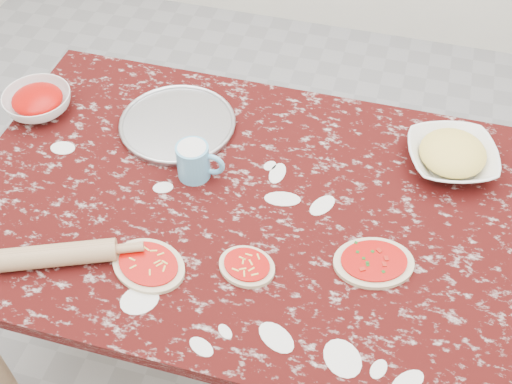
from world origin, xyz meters
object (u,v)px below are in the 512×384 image
object	(u,v)px
worktable	(256,224)
rolling_pin	(57,255)
pizza_tray	(178,124)
cheese_bowl	(451,157)
flour_mug	(195,161)
sauce_bowl	(38,103)

from	to	relation	value
worktable	rolling_pin	distance (m)	0.54
pizza_tray	rolling_pin	xyz separation A→B (m)	(-0.11, -0.55, 0.02)
cheese_bowl	flour_mug	xyz separation A→B (m)	(-0.68, -0.23, 0.02)
sauce_bowl	cheese_bowl	size ratio (longest dim) A/B	0.83
cheese_bowl	flour_mug	bearing A→B (deg)	-161.58
worktable	cheese_bowl	world-z (taller)	cheese_bowl
flour_mug	rolling_pin	xyz separation A→B (m)	(-0.23, -0.37, -0.03)
sauce_bowl	rolling_pin	xyz separation A→B (m)	(0.32, -0.50, -0.00)
flour_mug	cheese_bowl	bearing A→B (deg)	18.42
pizza_tray	rolling_pin	world-z (taller)	rolling_pin
worktable	sauce_bowl	world-z (taller)	sauce_bowl
sauce_bowl	flour_mug	distance (m)	0.56
pizza_tray	rolling_pin	size ratio (longest dim) A/B	1.17
pizza_tray	sauce_bowl	xyz separation A→B (m)	(-0.43, -0.05, 0.03)
cheese_bowl	rolling_pin	size ratio (longest dim) A/B	0.85
sauce_bowl	rolling_pin	world-z (taller)	sauce_bowl
sauce_bowl	cheese_bowl	world-z (taller)	sauce_bowl
worktable	pizza_tray	bearing A→B (deg)	142.59
worktable	sauce_bowl	size ratio (longest dim) A/B	7.82
worktable	pizza_tray	size ratio (longest dim) A/B	4.71
rolling_pin	pizza_tray	bearing A→B (deg)	78.44
rolling_pin	flour_mug	bearing A→B (deg)	58.29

